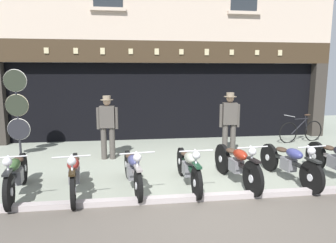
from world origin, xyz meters
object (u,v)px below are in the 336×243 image
object	(u,v)px
shopkeeper_center	(229,121)
motorcycle_far_right	(336,160)
motorcycle_center_right	(237,163)
advert_board_near	(231,85)
motorcycle_center_left	(133,169)
motorcycle_right	(289,162)
motorcycle_left	(74,173)
motorcycle_center	(188,166)
motorcycle_far_left	(16,174)
tyre_sign_pole	(17,106)
salesman_left	(107,124)
leaning_bicycle	(301,131)

from	to	relation	value
shopkeeper_center	motorcycle_far_right	bearing A→B (deg)	132.48
motorcycle_center_right	advert_board_near	distance (m)	5.05
motorcycle_center_left	motorcycle_right	xyz separation A→B (m)	(3.27, -0.00, 0.01)
motorcycle_left	motorcycle_center	distance (m)	2.21
motorcycle_far_left	motorcycle_center	size ratio (longest dim) A/B	0.98
shopkeeper_center	tyre_sign_pole	distance (m)	5.81
motorcycle_left	shopkeeper_center	xyz separation A→B (m)	(3.81, 2.31, 0.56)
motorcycle_left	motorcycle_far_right	distance (m)	5.41
motorcycle_center_left	salesman_left	bearing A→B (deg)	-82.47
motorcycle_center_right	shopkeeper_center	size ratio (longest dim) A/B	1.16
tyre_sign_pole	motorcycle_far_right	bearing A→B (deg)	-21.95
leaning_bicycle	shopkeeper_center	bearing A→B (deg)	102.94
salesman_left	leaning_bicycle	world-z (taller)	salesman_left
motorcycle_center_left	motorcycle_center	xyz separation A→B (m)	(1.11, 0.00, 0.01)
motorcycle_far_right	leaning_bicycle	world-z (taller)	motorcycle_far_right
salesman_left	tyre_sign_pole	bearing A→B (deg)	-11.57
motorcycle_left	shopkeeper_center	world-z (taller)	shopkeeper_center
motorcycle_far_right	shopkeeper_center	bearing A→B (deg)	-55.94
motorcycle_center	shopkeeper_center	distance (m)	2.78
motorcycle_far_left	advert_board_near	xyz separation A→B (m)	(5.72, 4.67, 1.44)
motorcycle_center_left	motorcycle_center_right	xyz separation A→B (m)	(2.12, 0.00, 0.02)
motorcycle_far_right	motorcycle_center_left	bearing A→B (deg)	-1.97
motorcycle_far_left	motorcycle_left	world-z (taller)	motorcycle_far_left
shopkeeper_center	tyre_sign_pole	bearing A→B (deg)	0.21
motorcycle_far_right	advert_board_near	distance (m)	4.95
motorcycle_far_left	motorcycle_center	bearing A→B (deg)	172.40
tyre_sign_pole	advert_board_near	world-z (taller)	advert_board_near
motorcycle_center_right	tyre_sign_pole	distance (m)	5.99
motorcycle_center_left	motorcycle_center	bearing A→B (deg)	172.61
motorcycle_center_left	salesman_left	world-z (taller)	salesman_left
motorcycle_far_left	motorcycle_far_right	xyz separation A→B (m)	(6.46, -0.01, 0.01)
motorcycle_right	motorcycle_far_right	xyz separation A→B (m)	(1.04, -0.05, 0.01)
motorcycle_center_right	salesman_left	distance (m)	3.56
motorcycle_right	shopkeeper_center	bearing A→B (deg)	-82.14
salesman_left	motorcycle_far_left	bearing A→B (deg)	59.71
motorcycle_center_right	leaning_bicycle	bearing A→B (deg)	-142.03
salesman_left	shopkeeper_center	bearing A→B (deg)	-176.95
motorcycle_right	leaning_bicycle	bearing A→B (deg)	-130.64
salesman_left	motorcycle_center	bearing A→B (deg)	131.16
tyre_sign_pole	leaning_bicycle	xyz separation A→B (m)	(8.68, 0.56, -1.00)
leaning_bicycle	motorcycle_far_right	bearing A→B (deg)	148.96
motorcycle_center_left	advert_board_near	distance (m)	6.02
motorcycle_far_right	salesman_left	xyz separation A→B (m)	(-4.91, 2.30, 0.50)
motorcycle_far_left	advert_board_near	bearing A→B (deg)	-149.21
motorcycle_right	motorcycle_center_left	bearing A→B (deg)	-6.34
advert_board_near	leaning_bicycle	size ratio (longest dim) A/B	0.63
advert_board_near	leaning_bicycle	distance (m)	2.80
motorcycle_far_right	leaning_bicycle	bearing A→B (deg)	-111.91
motorcycle_left	leaning_bicycle	bearing A→B (deg)	-159.23
salesman_left	leaning_bicycle	xyz separation A→B (m)	(6.24, 1.22, -0.56)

